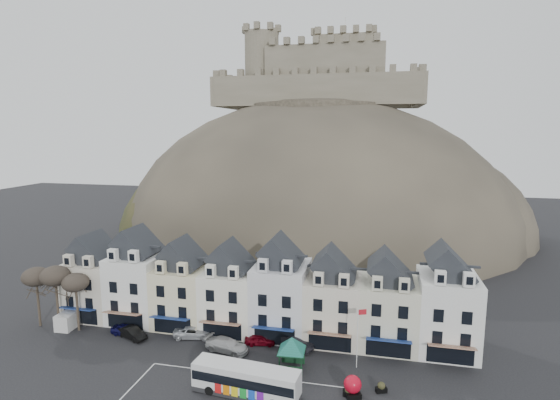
# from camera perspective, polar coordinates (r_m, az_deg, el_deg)

# --- Properties ---
(ground) EXTENTS (300.00, 300.00, 0.00)m
(ground) POSITION_cam_1_polar(r_m,az_deg,el_deg) (47.77, -8.77, -24.45)
(ground) COLOR black
(ground) RESTS_ON ground
(coach_bay_markings) EXTENTS (22.00, 7.50, 0.01)m
(coach_bay_markings) POSITION_cam_1_polar(r_m,az_deg,el_deg) (48.16, -5.75, -24.08)
(coach_bay_markings) COLOR silver
(coach_bay_markings) RESTS_ON ground
(townhouse_terrace) EXTENTS (54.40, 9.35, 11.80)m
(townhouse_terrace) POSITION_cam_1_polar(r_m,az_deg,el_deg) (58.81, -2.98, -11.84)
(townhouse_terrace) COLOR beige
(townhouse_terrace) RESTS_ON ground
(castle_hill) EXTENTS (100.00, 76.00, 68.00)m
(castle_hill) POSITION_cam_1_polar(r_m,az_deg,el_deg) (109.91, 5.07, -4.70)
(castle_hill) COLOR #312D26
(castle_hill) RESTS_ON ground
(castle) EXTENTS (50.20, 22.20, 22.00)m
(castle) POSITION_cam_1_polar(r_m,az_deg,el_deg) (114.59, 5.46, 16.05)
(castle) COLOR #655E4D
(castle) RESTS_ON ground
(tree_left_far) EXTENTS (3.61, 3.61, 8.24)m
(tree_left_far) POSITION_cam_1_polar(r_m,az_deg,el_deg) (67.56, -29.26, -8.79)
(tree_left_far) COLOR #352D21
(tree_left_far) RESTS_ON ground
(tree_left_mid) EXTENTS (3.78, 3.78, 8.64)m
(tree_left_mid) POSITION_cam_1_polar(r_m,az_deg,el_deg) (65.54, -27.30, -8.85)
(tree_left_mid) COLOR #352D21
(tree_left_mid) RESTS_ON ground
(tree_left_near) EXTENTS (3.43, 3.43, 7.84)m
(tree_left_near) POSITION_cam_1_polar(r_m,az_deg,el_deg) (63.92, -25.16, -9.79)
(tree_left_near) COLOR #352D21
(tree_left_near) RESTS_ON ground
(bus) EXTENTS (11.16, 3.62, 3.10)m
(bus) POSITION_cam_1_polar(r_m,az_deg,el_deg) (47.29, -4.47, -22.29)
(bus) COLOR #262628
(bus) RESTS_ON ground
(bus_shelter) EXTENTS (5.88, 5.88, 3.74)m
(bus_shelter) POSITION_cam_1_polar(r_m,az_deg,el_deg) (50.82, 1.55, -18.33)
(bus_shelter) COLOR #10321B
(bus_shelter) RESTS_ON ground
(red_buoy) EXTENTS (1.95, 1.95, 2.20)m
(red_buoy) POSITION_cam_1_polar(r_m,az_deg,el_deg) (47.81, 9.46, -22.84)
(red_buoy) COLOR black
(red_buoy) RESTS_ON ground
(flagpole) EXTENTS (0.96, 0.42, 7.07)m
(flagpole) POSITION_cam_1_polar(r_m,az_deg,el_deg) (51.27, 10.17, -16.81)
(flagpole) COLOR silver
(flagpole) RESTS_ON ground
(white_van) EXTENTS (2.28, 4.82, 2.16)m
(white_van) POSITION_cam_1_polar(r_m,az_deg,el_deg) (67.68, -25.55, -13.71)
(white_van) COLOR silver
(white_van) RESTS_ON ground
(planter_west) EXTENTS (1.24, 0.92, 1.11)m
(planter_west) POSITION_cam_1_polar(r_m,az_deg,el_deg) (49.24, 13.10, -22.73)
(planter_west) COLOR black
(planter_west) RESTS_ON ground
(planter_east) EXTENTS (1.08, 0.72, 1.02)m
(planter_east) POSITION_cam_1_polar(r_m,az_deg,el_deg) (48.06, 8.93, -23.52)
(planter_east) COLOR black
(planter_east) RESTS_ON ground
(car_navy) EXTENTS (4.35, 2.20, 1.42)m
(car_navy) POSITION_cam_1_polar(r_m,az_deg,el_deg) (62.25, -19.42, -15.72)
(car_navy) COLOR #0B0B38
(car_navy) RESTS_ON ground
(car_black) EXTENTS (4.63, 3.12, 1.44)m
(car_black) POSITION_cam_1_polar(r_m,az_deg,el_deg) (61.21, -18.73, -16.11)
(car_black) COLOR black
(car_black) RESTS_ON ground
(car_silver) EXTENTS (5.49, 3.31, 1.45)m
(car_silver) POSITION_cam_1_polar(r_m,az_deg,el_deg) (59.50, -11.12, -16.54)
(car_silver) COLOR silver
(car_silver) RESTS_ON ground
(car_white) EXTENTS (5.76, 3.30, 1.57)m
(car_white) POSITION_cam_1_polar(r_m,az_deg,el_deg) (55.61, -6.96, -18.29)
(car_white) COLOR #BABABA
(car_white) RESTS_ON ground
(car_maroon) EXTENTS (4.04, 2.19, 1.31)m
(car_maroon) POSITION_cam_1_polar(r_m,az_deg,el_deg) (56.83, -2.59, -17.75)
(car_maroon) COLOR #620511
(car_maroon) RESTS_ON ground
(car_charcoal) EXTENTS (4.89, 3.38, 1.53)m
(car_charcoal) POSITION_cam_1_polar(r_m,az_deg,el_deg) (55.91, 2.00, -18.09)
(car_charcoal) COLOR black
(car_charcoal) RESTS_ON ground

